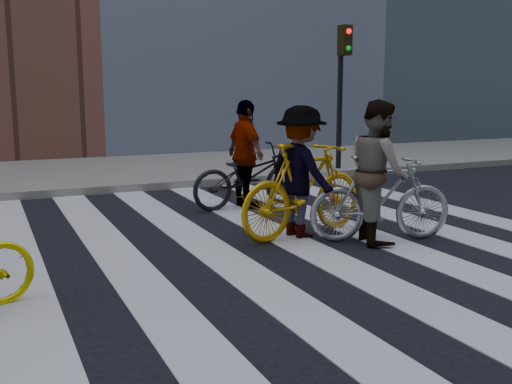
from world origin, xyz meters
TOP-DOWN VIEW (x-y plane):
  - ground at (0.00, 0.00)m, footprint 100.00×100.00m
  - sidewalk_far at (0.00, 7.50)m, footprint 100.00×5.00m
  - zebra_crosswalk at (0.00, 0.00)m, footprint 8.25×10.00m
  - traffic_signal at (4.40, 5.32)m, footprint 0.22×0.42m
  - bike_silver_mid at (1.60, -0.01)m, footprint 1.94×1.04m
  - bike_yellow_right at (0.83, 0.63)m, footprint 2.18×1.08m
  - bike_dark_rear at (0.96, 2.74)m, footprint 2.06×0.86m
  - rider_mid at (1.55, -0.01)m, footprint 0.91×1.05m
  - rider_right at (0.78, 0.63)m, footprint 0.90×1.25m
  - rider_rear at (0.91, 2.74)m, footprint 0.52×1.07m

SIDE VIEW (x-z plane):
  - ground at x=0.00m, z-range 0.00..0.00m
  - zebra_crosswalk at x=0.00m, z-range 0.00..0.01m
  - sidewalk_far at x=0.00m, z-range 0.00..0.15m
  - bike_dark_rear at x=0.96m, z-range 0.00..1.06m
  - bike_silver_mid at x=1.60m, z-range 0.00..1.12m
  - bike_yellow_right at x=0.83m, z-range 0.00..1.26m
  - rider_right at x=0.78m, z-range 0.00..1.74m
  - rider_rear at x=0.91m, z-range 0.00..1.78m
  - rider_mid at x=1.55m, z-range 0.00..1.83m
  - traffic_signal at x=4.40m, z-range 0.62..3.94m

